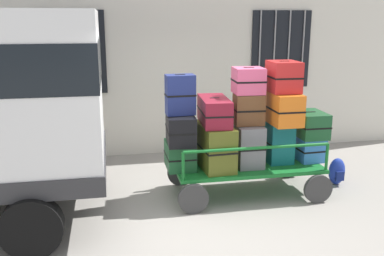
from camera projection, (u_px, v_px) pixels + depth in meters
The scene contains 18 objects.
ground_plane at pixel (201, 211), 6.04m from camera, with size 40.00×40.00×0.00m, color gray.
building_wall at pixel (169, 24), 8.19m from camera, with size 12.00×0.38×5.00m.
luggage_cart at pixel (246, 170), 6.54m from camera, with size 2.26×1.12×0.48m.
cart_railing at pixel (247, 142), 6.43m from camera, with size 2.14×0.98×0.41m.
suitcase_left_bottom at pixel (180, 155), 6.31m from camera, with size 0.41×0.55×0.40m.
suitcase_left_middle at pixel (181, 129), 6.15m from camera, with size 0.43×0.67×0.42m.
suitcase_left_top at pixel (180, 95), 6.03m from camera, with size 0.42×0.27×0.57m.
suitcase_midleft_bottom at pixel (215, 146), 6.32m from camera, with size 0.48×0.86×0.64m.
suitcase_midleft_middle at pixel (214, 111), 6.24m from camera, with size 0.45×0.87×0.39m.
suitcase_center_bottom at pixel (246, 144), 6.48m from camera, with size 0.39×0.71×0.62m.
suitcase_center_middle at pixel (249, 109), 6.29m from camera, with size 0.44×0.32×0.45m.
suitcase_center_top at pixel (248, 81), 6.24m from camera, with size 0.46×0.44×0.38m.
suitcase_midright_bottom at pixel (279, 142), 6.55m from camera, with size 0.38×0.41×0.63m.
suitcase_midright_middle at pixel (281, 107), 6.38m from camera, with size 0.41×0.81×0.46m.
suitcase_midright_top at pixel (284, 77), 6.25m from camera, with size 0.43×0.52×0.45m.
suitcase_right_bottom at pixel (309, 148), 6.67m from camera, with size 0.40×0.45×0.37m.
suitcase_right_middle at pixel (310, 124), 6.60m from camera, with size 0.42×0.60×0.39m.
backpack at pixel (337, 172), 6.94m from camera, with size 0.27×0.22×0.44m.
Camera 1 is at (-1.19, -5.44, 2.61)m, focal length 40.55 mm.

